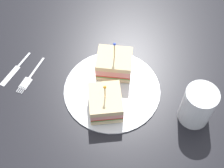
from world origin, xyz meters
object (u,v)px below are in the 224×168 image
plate (112,89)px  fork (29,79)px  sandwich_half_back (114,64)px  drink_glass (197,106)px  knife (15,70)px  sandwich_half_front (105,102)px

plate → fork: bearing=153.2°
plate → fork: size_ratio=2.45×
sandwich_half_back → drink_glass: sandwich_half_back is taller
sandwich_half_back → fork: 22.94cm
fork → knife: bearing=129.3°
plate → drink_glass: drink_glass is taller
plate → sandwich_half_back: bearing=66.3°
drink_glass → plate: bearing=141.3°
sandwich_half_front → sandwich_half_back: 11.67cm
knife → plate: bearing=-31.2°
drink_glass → knife: (-39.48, 27.10, -4.56)cm
plate → knife: bearing=148.8°
sandwich_half_back → drink_glass: 23.29cm
fork → knife: size_ratio=1.06×
sandwich_half_front → knife: size_ratio=1.06×
plate → sandwich_half_front: 6.67cm
sandwich_half_back → knife: size_ratio=1.18×
fork → knife: 5.02cm
sandwich_half_front → sandwich_half_back: size_ratio=0.90×
fork → plate: bearing=-26.8°
sandwich_half_front → fork: size_ratio=1.00×
plate → knife: 26.90cm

